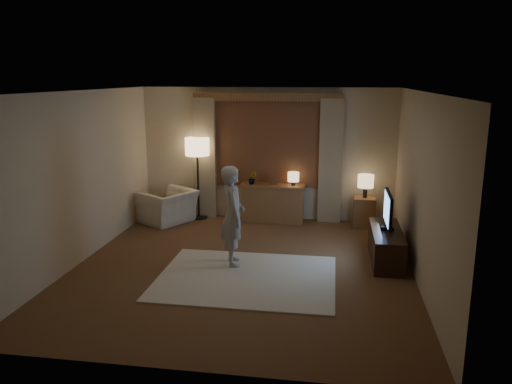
% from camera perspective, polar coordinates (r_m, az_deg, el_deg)
% --- Properties ---
extents(room, '(5.04, 5.54, 2.64)m').
position_cam_1_polar(room, '(7.69, -0.95, 2.08)').
color(room, brown).
rests_on(room, ground).
extents(rug, '(2.50, 2.00, 0.02)m').
position_cam_1_polar(rug, '(7.20, -1.09, -9.75)').
color(rug, beige).
rests_on(rug, floor).
extents(sideboard, '(1.20, 0.40, 0.70)m').
position_cam_1_polar(sideboard, '(9.82, 1.91, -1.39)').
color(sideboard, brown).
rests_on(sideboard, floor).
extents(picture_frame, '(0.16, 0.02, 0.20)m').
position_cam_1_polar(picture_frame, '(9.72, 1.93, 1.18)').
color(picture_frame, brown).
rests_on(picture_frame, sideboard).
extents(plant, '(0.17, 0.13, 0.30)m').
position_cam_1_polar(plant, '(9.76, -0.40, 1.55)').
color(plant, '#999999').
rests_on(plant, sideboard).
extents(table_lamp_sideboard, '(0.22, 0.22, 0.30)m').
position_cam_1_polar(table_lamp_sideboard, '(9.66, 4.29, 1.67)').
color(table_lamp_sideboard, black).
rests_on(table_lamp_sideboard, sideboard).
extents(floor_lamp, '(0.47, 0.47, 1.63)m').
position_cam_1_polar(floor_lamp, '(9.91, -6.73, 4.67)').
color(floor_lamp, black).
rests_on(floor_lamp, floor).
extents(armchair, '(1.22, 1.26, 0.63)m').
position_cam_1_polar(armchair, '(9.92, -10.03, -1.65)').
color(armchair, '#F1E2C6').
rests_on(armchair, floor).
extents(side_table, '(0.40, 0.40, 0.56)m').
position_cam_1_polar(side_table, '(9.74, 12.26, -2.23)').
color(side_table, brown).
rests_on(side_table, floor).
extents(table_lamp_side, '(0.30, 0.30, 0.44)m').
position_cam_1_polar(table_lamp_side, '(9.61, 12.43, 1.16)').
color(table_lamp_side, black).
rests_on(table_lamp_side, side_table).
extents(tv_stand, '(0.45, 1.40, 0.50)m').
position_cam_1_polar(tv_stand, '(8.01, 14.63, -5.94)').
color(tv_stand, black).
rests_on(tv_stand, floor).
extents(tv, '(0.20, 0.81, 0.59)m').
position_cam_1_polar(tv, '(7.85, 14.86, -1.97)').
color(tv, black).
rests_on(tv, tv_stand).
extents(person, '(0.51, 0.64, 1.51)m').
position_cam_1_polar(person, '(7.45, -2.67, -2.71)').
color(person, '#A4A098').
rests_on(person, rug).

